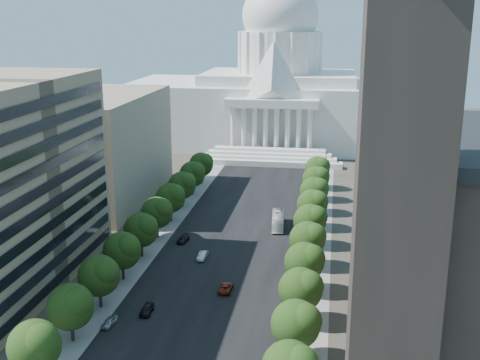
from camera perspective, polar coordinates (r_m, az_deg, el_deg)
The scene contains 35 objects.
road_asphalt at distance 158.21m, azimuth 0.34°, elevation -3.51°, with size 30.00×260.00×0.01m, color black.
sidewalk_left at distance 162.01m, azimuth -6.33°, elevation -3.15°, with size 8.00×260.00×0.02m, color gray.
sidewalk_right at distance 156.65m, azimuth 7.24°, elevation -3.83°, with size 8.00×260.00×0.02m, color gray.
capitol at distance 245.91m, azimuth 3.71°, elevation 8.06°, with size 120.00×56.00×73.00m.
office_block_left_far at distance 176.75m, azimuth -14.74°, elevation 3.05°, with size 38.00×52.00×30.00m, color gray.
tree_l_a at distance 92.12m, azimuth -18.80°, elevation -14.60°, with size 7.79×7.60×9.97m.
tree_l_b at distance 101.52m, azimuth -15.65°, elevation -11.40°, with size 7.79×7.60×9.97m.
tree_l_c at distance 111.41m, azimuth -13.11°, elevation -8.74°, with size 7.79×7.60×9.97m.
tree_l_d at distance 121.69m, azimuth -11.02°, elevation -6.50°, with size 7.79×7.60×9.97m.
tree_l_e at distance 132.26m, azimuth -9.27°, elevation -4.61°, with size 7.79×7.60×9.97m.
tree_l_f at distance 143.05m, azimuth -7.79°, elevation -3.00°, with size 7.79×7.60×9.97m.
tree_l_g at distance 154.02m, azimuth -6.52°, elevation -1.62°, with size 7.79×7.60×9.97m.
tree_l_h at distance 165.13m, azimuth -5.42°, elevation -0.42°, with size 7.79×7.60×9.97m.
tree_l_i at distance 176.37m, azimuth -4.47°, elevation 0.63°, with size 7.79×7.60×9.97m.
tree_l_j at distance 187.69m, azimuth -3.62°, elevation 1.55°, with size 7.79×7.60×9.97m.
tree_r_b at distance 93.34m, azimuth 5.50°, elevation -13.36°, with size 7.79×7.60×9.97m.
tree_r_c at distance 104.02m, azimuth 5.93°, elevation -10.20°, with size 7.79×7.60×9.97m.
tree_r_d at distance 114.96m, azimuth 6.28°, elevation -7.63°, with size 7.79×7.60×9.97m.
tree_r_e at distance 126.09m, azimuth 6.56°, elevation -5.52°, with size 7.79×7.60×9.97m.
tree_r_f at distance 137.37m, azimuth 6.79°, elevation -3.75°, with size 7.79×7.60×9.97m.
tree_r_g at distance 148.76m, azimuth 6.99°, elevation -2.25°, with size 7.79×7.60×9.97m.
tree_r_h at distance 160.24m, azimuth 7.15°, elevation -0.96°, with size 7.79×7.60×9.97m.
tree_r_i at distance 171.79m, azimuth 7.30°, elevation 0.15°, with size 7.79×7.60×9.97m.
tree_r_j at distance 183.40m, azimuth 7.43°, elevation 1.12°, with size 7.79×7.60×9.97m.
streetlight_b at distance 103.52m, azimuth 6.78°, elevation -10.75°, with size 2.61×0.44×9.00m.
streetlight_c at distance 126.46m, azimuth 7.26°, elevation -5.79°, with size 2.61×0.44×9.00m.
streetlight_d at distance 150.05m, azimuth 7.59°, elevation -2.37°, with size 2.61×0.44×9.00m.
streetlight_e at distance 174.04m, azimuth 7.83°, elevation 0.11°, with size 2.61×0.44×9.00m.
streetlight_f at distance 198.28m, azimuth 8.01°, elevation 1.99°, with size 2.61×0.44×9.00m.
car_dark_a at distance 110.29m, azimuth -8.82°, elevation -12.03°, with size 1.85×4.59×1.56m, color black.
car_silver at distance 131.74m, azimuth -3.57°, elevation -7.17°, with size 1.62×4.63×1.53m, color #AEB1B6.
car_red at distance 117.21m, azimuth -1.35°, elevation -10.15°, with size 2.36×5.11×1.42m, color maroon.
car_dark_b at distance 141.49m, azimuth -5.40°, elevation -5.62°, with size 1.92×4.72×1.37m, color black.
car_parked at distance 107.59m, azimuth -12.29°, elevation -13.01°, with size 1.64×4.07×1.39m, color #999AA0.
city_bus at distance 150.54m, azimuth 3.61°, elevation -3.87°, with size 2.81×12.00×3.34m, color silver.
Camera 1 is at (22.46, -58.00, 51.22)m, focal length 45.00 mm.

